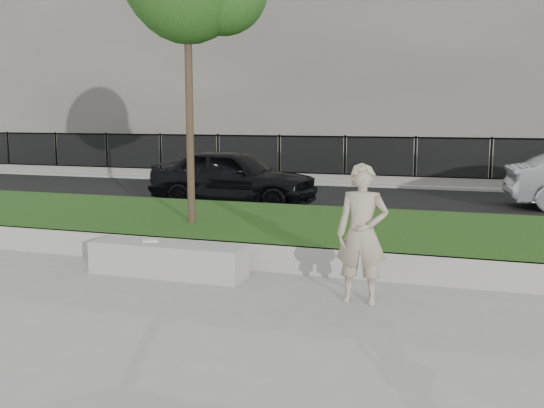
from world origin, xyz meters
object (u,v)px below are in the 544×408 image
(stone_bench, at_px, (168,259))
(man, at_px, (362,234))
(book, at_px, (151,240))
(car_dark, at_px, (234,177))

(stone_bench, relative_size, man, 1.34)
(man, distance_m, book, 3.17)
(stone_bench, bearing_deg, man, -8.00)
(book, xyz_separation_m, car_dark, (-1.22, 6.28, 0.27))
(man, relative_size, car_dark, 0.41)
(stone_bench, bearing_deg, book, 171.88)
(car_dark, bearing_deg, book, -166.51)
(stone_bench, distance_m, book, 0.38)
(book, relative_size, car_dark, 0.05)
(stone_bench, distance_m, car_dark, 6.52)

